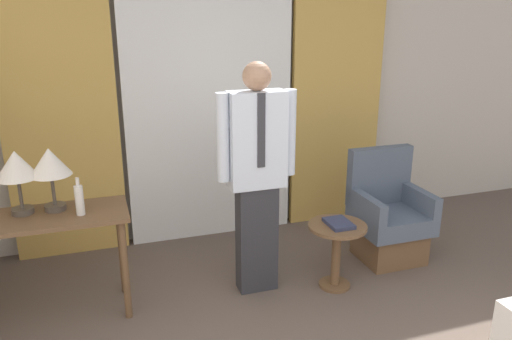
{
  "coord_description": "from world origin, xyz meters",
  "views": [
    {
      "loc": [
        -1.04,
        -1.38,
        2.1
      ],
      "look_at": [
        0.02,
        1.8,
        1.03
      ],
      "focal_mm": 35.0,
      "sensor_mm": 36.0,
      "label": 1
    }
  ],
  "objects_px": {
    "desk": "(41,234)",
    "book": "(339,223)",
    "table_lamp_left": "(16,167)",
    "table_lamp_right": "(50,165)",
    "bottle_near_edge": "(79,200)",
    "person": "(257,171)",
    "armchair": "(388,220)",
    "side_table": "(337,245)"
  },
  "relations": [
    {
      "from": "desk",
      "to": "person",
      "type": "height_order",
      "value": "person"
    },
    {
      "from": "bottle_near_edge",
      "to": "armchair",
      "type": "relative_size",
      "value": 0.27
    },
    {
      "from": "bottle_near_edge",
      "to": "person",
      "type": "xyz_separation_m",
      "value": [
        1.26,
        -0.03,
        0.08
      ]
    },
    {
      "from": "person",
      "to": "book",
      "type": "relative_size",
      "value": 7.46
    },
    {
      "from": "table_lamp_right",
      "to": "person",
      "type": "distance_m",
      "value": 1.44
    },
    {
      "from": "desk",
      "to": "armchair",
      "type": "distance_m",
      "value": 2.81
    },
    {
      "from": "bottle_near_edge",
      "to": "side_table",
      "type": "bearing_deg",
      "value": -6.45
    },
    {
      "from": "bottle_near_edge",
      "to": "desk",
      "type": "bearing_deg",
      "value": 167.51
    },
    {
      "from": "book",
      "to": "armchair",
      "type": "bearing_deg",
      "value": 26.03
    },
    {
      "from": "bottle_near_edge",
      "to": "armchair",
      "type": "height_order",
      "value": "bottle_near_edge"
    },
    {
      "from": "desk",
      "to": "armchair",
      "type": "bearing_deg",
      "value": 1.01
    },
    {
      "from": "desk",
      "to": "bottle_near_edge",
      "type": "relative_size",
      "value": 4.42
    },
    {
      "from": "armchair",
      "to": "side_table",
      "type": "height_order",
      "value": "armchair"
    },
    {
      "from": "person",
      "to": "table_lamp_right",
      "type": "bearing_deg",
      "value": 172.96
    },
    {
      "from": "desk",
      "to": "table_lamp_right",
      "type": "xyz_separation_m",
      "value": [
        0.1,
        0.08,
        0.47
      ]
    },
    {
      "from": "side_table",
      "to": "table_lamp_right",
      "type": "bearing_deg",
      "value": 170.04
    },
    {
      "from": "table_lamp_left",
      "to": "side_table",
      "type": "bearing_deg",
      "value": -9.04
    },
    {
      "from": "table_lamp_right",
      "to": "side_table",
      "type": "relative_size",
      "value": 0.84
    },
    {
      "from": "table_lamp_right",
      "to": "side_table",
      "type": "bearing_deg",
      "value": -9.96
    },
    {
      "from": "person",
      "to": "side_table",
      "type": "relative_size",
      "value": 3.34
    },
    {
      "from": "armchair",
      "to": "person",
      "type": "bearing_deg",
      "value": -173.69
    },
    {
      "from": "desk",
      "to": "book",
      "type": "distance_m",
      "value": 2.15
    },
    {
      "from": "armchair",
      "to": "bottle_near_edge",
      "type": "bearing_deg",
      "value": -177.52
    },
    {
      "from": "table_lamp_left",
      "to": "armchair",
      "type": "height_order",
      "value": "table_lamp_left"
    },
    {
      "from": "bottle_near_edge",
      "to": "person",
      "type": "relative_size",
      "value": 0.15
    },
    {
      "from": "bottle_near_edge",
      "to": "book",
      "type": "relative_size",
      "value": 1.11
    },
    {
      "from": "table_lamp_right",
      "to": "armchair",
      "type": "relative_size",
      "value": 0.46
    },
    {
      "from": "bottle_near_edge",
      "to": "table_lamp_left",
      "type": "bearing_deg",
      "value": 158.93
    },
    {
      "from": "side_table",
      "to": "table_lamp_left",
      "type": "bearing_deg",
      "value": 170.96
    },
    {
      "from": "desk",
      "to": "armchair",
      "type": "height_order",
      "value": "armchair"
    },
    {
      "from": "table_lamp_left",
      "to": "bottle_near_edge",
      "type": "relative_size",
      "value": 1.68
    },
    {
      "from": "table_lamp_right",
      "to": "armchair",
      "type": "height_order",
      "value": "table_lamp_right"
    },
    {
      "from": "table_lamp_left",
      "to": "book",
      "type": "relative_size",
      "value": 1.87
    },
    {
      "from": "desk",
      "to": "table_lamp_right",
      "type": "bearing_deg",
      "value": 39.06
    },
    {
      "from": "desk",
      "to": "table_lamp_left",
      "type": "relative_size",
      "value": 2.63
    },
    {
      "from": "table_lamp_left",
      "to": "table_lamp_right",
      "type": "height_order",
      "value": "same"
    },
    {
      "from": "bottle_near_edge",
      "to": "armchair",
      "type": "distance_m",
      "value": 2.58
    },
    {
      "from": "table_lamp_left",
      "to": "bottle_near_edge",
      "type": "distance_m",
      "value": 0.46
    },
    {
      "from": "table_lamp_left",
      "to": "book",
      "type": "xyz_separation_m",
      "value": [
        2.24,
        -0.36,
        -0.57
      ]
    },
    {
      "from": "book",
      "to": "bottle_near_edge",
      "type": "bearing_deg",
      "value": 173.44
    },
    {
      "from": "table_lamp_right",
      "to": "desk",
      "type": "bearing_deg",
      "value": -140.94
    },
    {
      "from": "table_lamp_left",
      "to": "table_lamp_right",
      "type": "bearing_deg",
      "value": 0.0
    }
  ]
}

